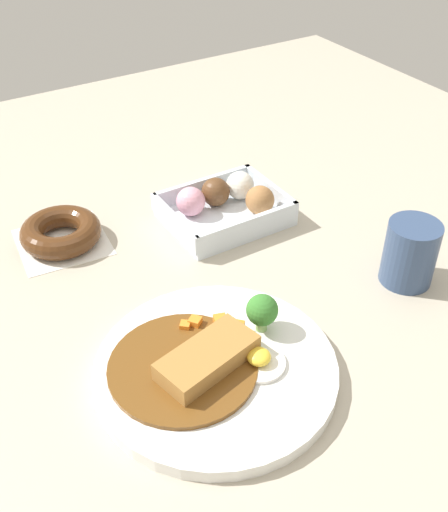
{
  "coord_description": "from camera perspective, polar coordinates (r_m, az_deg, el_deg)",
  "views": [
    {
      "loc": [
        0.35,
        0.57,
        0.56
      ],
      "look_at": [
        -0.02,
        -0.02,
        0.03
      ],
      "focal_mm": 43.42,
      "sensor_mm": 36.0,
      "label": 1
    }
  ],
  "objects": [
    {
      "name": "donut_box",
      "position": [
        1.0,
        0.16,
        4.76
      ],
      "size": [
        0.18,
        0.15,
        0.06
      ],
      "color": "silver",
      "rests_on": "ground_plane"
    },
    {
      "name": "ground_plane",
      "position": [
        0.87,
        -0.27,
        -2.72
      ],
      "size": [
        1.6,
        1.6,
        0.0
      ],
      "primitive_type": "plane",
      "color": "#B2A893"
    },
    {
      "name": "chocolate_ring_donut",
      "position": [
        0.98,
        -14.8,
        2.11
      ],
      "size": [
        0.14,
        0.14,
        0.04
      ],
      "color": "white",
      "rests_on": "ground_plane"
    },
    {
      "name": "curry_plate",
      "position": [
        0.74,
        -0.89,
        -10.09
      ],
      "size": [
        0.29,
        0.29,
        0.07
      ],
      "color": "white",
      "rests_on": "ground_plane"
    },
    {
      "name": "coffee_mug",
      "position": [
        0.89,
        16.76,
        0.26
      ],
      "size": [
        0.07,
        0.07,
        0.09
      ],
      "primitive_type": "cylinder",
      "color": "#33476B",
      "rests_on": "ground_plane"
    }
  ]
}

